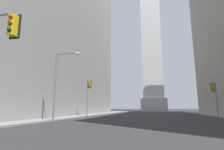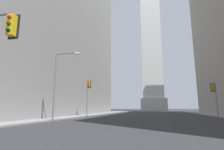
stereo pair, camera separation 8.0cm
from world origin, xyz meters
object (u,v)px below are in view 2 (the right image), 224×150
at_px(obelisk, 151,24).
at_px(street_lamp, 59,78).
at_px(traffic_light_mid_left, 88,92).
at_px(traffic_light_mid_right, 215,94).

bearing_deg(obelisk, street_lamp, -99.87).
relative_size(obelisk, traffic_light_mid_left, 12.48).
distance_m(traffic_light_mid_right, traffic_light_mid_left, 19.54).
height_order(obelisk, street_lamp, obelisk).
bearing_deg(obelisk, traffic_light_mid_right, -76.42).
distance_m(obelisk, traffic_light_mid_left, 54.51).
bearing_deg(traffic_light_mid_left, traffic_light_mid_right, 9.63).
height_order(traffic_light_mid_right, street_lamp, street_lamp).
xyz_separation_m(obelisk, street_lamp, (-9.17, -52.72, -31.04)).
height_order(traffic_light_mid_left, street_lamp, street_lamp).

